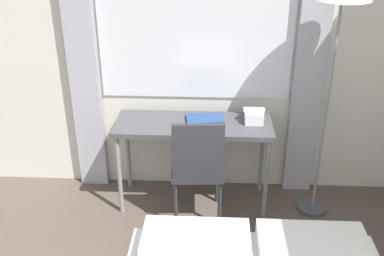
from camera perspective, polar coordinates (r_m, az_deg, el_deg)
The scene contains 6 objects.
wall_back_with_window at distance 3.64m, azimuth -0.67°, elevation 11.54°, with size 4.62×0.13×2.70m.
desk at distance 3.59m, azimuth 0.19°, elevation -0.35°, with size 1.25×0.46×0.74m.
desk_chair at distance 3.44m, azimuth 0.72°, elevation -4.66°, with size 0.42×0.42×0.90m.
standing_lamp at distance 3.29m, azimuth 18.51°, elevation 15.14°, with size 0.39×0.39×1.94m.
telephone at distance 3.59m, azimuth 7.85°, elevation 1.55°, with size 0.17×0.18×0.11m.
book at distance 3.59m, azimuth 1.64°, elevation 1.15°, with size 0.32×0.23×0.02m.
Camera 1 is at (0.23, -0.24, 2.27)m, focal length 42.00 mm.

